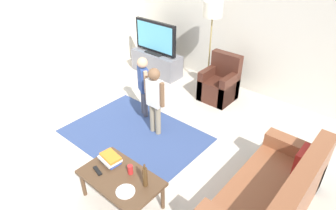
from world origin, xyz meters
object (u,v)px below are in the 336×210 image
child_center (155,96)px  book_stack (110,159)px  coffee_table (121,180)px  bottle (145,177)px  armchair (220,85)px  soda_can (130,170)px  couch (273,200)px  child_near_tv (143,82)px  tv_remote (97,171)px  plate (125,192)px  floor_lamp (213,14)px  tv (155,38)px  tv_stand (157,63)px

child_center → book_stack: bearing=-73.3°
coffee_table → bottle: size_ratio=3.15×
armchair → soda_can: size_ratio=7.50×
child_center → soda_can: (0.71, -1.21, -0.22)m
couch → child_near_tv: child_near_tv is taller
child_center → soda_can: 1.42m
bottle → tv_remote: bearing=-159.9°
plate → floor_lamp: bearing=108.4°
tv_remote → soda_can: soda_can is taller
armchair → book_stack: (0.17, -2.89, 0.17)m
child_near_tv → child_center: 0.57m
tv → tv_remote: tv is taller
floor_lamp → book_stack: 3.31m
child_near_tv → child_center: bearing=-27.3°
child_center → child_near_tv: bearing=152.7°
soda_can → tv_stand: bearing=127.5°
floor_lamp → bottle: floor_lamp is taller
floor_lamp → tv_remote: (0.60, -3.29, -1.11)m
child_near_tv → tv_remote: size_ratio=6.54×
tv → plate: 3.95m
child_center → floor_lamp: bearing=96.6°
couch → coffee_table: 1.80m
child_center → coffee_table: child_center is taller
child_near_tv → plate: 2.22m
soda_can → plate: (0.17, -0.24, -0.05)m
tv_stand → bottle: bearing=-49.5°
tv → floor_lamp: floor_lamp is taller
couch → armchair: bearing=134.5°
child_near_tv → soda_can: (1.22, -1.47, -0.19)m
tv → couch: tv is taller
book_stack → soda_can: 0.34m
child_near_tv → soda_can: 1.92m
coffee_table → plate: plate is taller
armchair → child_center: 1.71m
floor_lamp → child_near_tv: size_ratio=1.60×
couch → plate: bearing=-139.6°
coffee_table → soda_can: size_ratio=8.33×
armchair → tv_remote: bearing=-86.7°
book_stack → bottle: 0.62m
tv → soda_can: (2.22, -2.88, -0.37)m
armchair → child_center: bearing=-97.0°
tv_remote → soda_can: (0.33, 0.24, 0.05)m
tv_stand → book_stack: book_stack is taller
tv_stand → book_stack: size_ratio=3.96×
armchair → tv_stand: bearing=178.7°
child_center → bottle: bearing=-51.4°
armchair → child_near_tv: child_near_tv is taller
tv_stand → couch: bearing=-29.1°
book_stack → coffee_table: bearing=-17.6°
tv → book_stack: tv is taller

